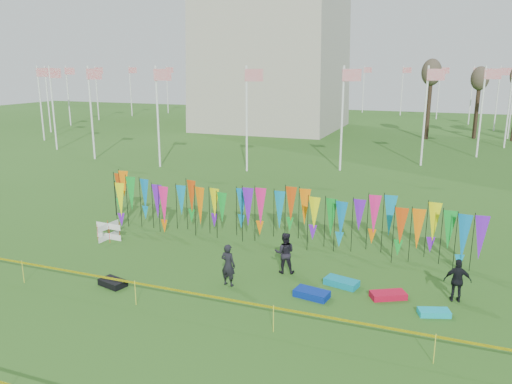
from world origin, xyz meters
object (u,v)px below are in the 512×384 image
(person_right, at_px, (458,281))
(kite_bag_teal, at_px, (434,312))
(person_left, at_px, (228,265))
(kite_bag_blue, at_px, (312,294))
(kite_bag_red, at_px, (388,295))
(box_kite, at_px, (109,231))
(kite_bag_black, at_px, (113,283))
(person_mid, at_px, (285,253))
(kite_bag_turquoise, at_px, (342,282))

(person_right, relative_size, kite_bag_teal, 1.54)
(person_left, xyz_separation_m, kite_bag_teal, (7.26, 0.31, -0.71))
(kite_bag_blue, bearing_deg, kite_bag_red, 19.28)
(kite_bag_blue, bearing_deg, person_left, -177.21)
(box_kite, height_order, person_right, person_right)
(box_kite, relative_size, kite_bag_blue, 0.67)
(box_kite, bearing_deg, person_left, -19.56)
(person_left, bearing_deg, kite_bag_teal, -168.25)
(kite_bag_black, bearing_deg, person_mid, 31.87)
(box_kite, distance_m, kite_bag_red, 13.16)
(kite_bag_turquoise, bearing_deg, person_left, -159.40)
(box_kite, height_order, person_left, person_left)
(kite_bag_blue, xyz_separation_m, kite_bag_black, (-7.17, -1.75, -0.01))
(kite_bag_turquoise, bearing_deg, kite_bag_black, -158.83)
(kite_bag_red, bearing_deg, kite_bag_black, -164.79)
(box_kite, bearing_deg, kite_bag_teal, -8.96)
(kite_bag_black, bearing_deg, kite_bag_blue, 13.72)
(kite_bag_black, bearing_deg, kite_bag_turquoise, 21.17)
(person_right, xyz_separation_m, kite_bag_teal, (-0.67, -1.34, -0.68))
(kite_bag_red, distance_m, kite_bag_black, 10.07)
(kite_bag_turquoise, relative_size, kite_bag_teal, 1.23)
(person_left, distance_m, kite_bag_teal, 7.30)
(person_left, relative_size, kite_bag_turquoise, 1.31)
(person_right, height_order, kite_bag_blue, person_right)
(kite_bag_teal, bearing_deg, person_left, -177.57)
(kite_bag_red, height_order, kite_bag_teal, kite_bag_red)
(kite_bag_turquoise, distance_m, kite_bag_black, 8.54)
(box_kite, relative_size, person_left, 0.50)
(person_mid, distance_m, kite_bag_red, 4.26)
(kite_bag_red, distance_m, kite_bag_teal, 1.72)
(person_left, height_order, kite_bag_red, person_left)
(person_right, relative_size, kite_bag_turquoise, 1.26)
(person_left, height_order, kite_bag_turquoise, person_left)
(person_mid, bearing_deg, kite_bag_teal, 149.70)
(person_mid, height_order, kite_bag_red, person_mid)
(kite_bag_black, xyz_separation_m, kite_bag_teal, (11.27, 1.91, -0.02))
(person_mid, bearing_deg, kite_bag_blue, 117.51)
(box_kite, distance_m, kite_bag_blue, 10.81)
(box_kite, relative_size, person_right, 0.52)
(kite_bag_turquoise, distance_m, kite_bag_teal, 3.51)
(kite_bag_red, xyz_separation_m, kite_bag_teal, (1.56, -0.74, -0.02))
(box_kite, relative_size, kite_bag_turquoise, 0.65)
(person_left, height_order, person_right, person_left)
(kite_bag_turquoise, relative_size, kite_bag_red, 1.00)
(box_kite, bearing_deg, person_mid, -4.65)
(kite_bag_red, relative_size, kite_bag_teal, 1.22)
(person_right, xyz_separation_m, kite_bag_red, (-2.23, -0.61, -0.66))
(kite_bag_black, bearing_deg, person_left, 21.73)
(kite_bag_blue, xyz_separation_m, kite_bag_red, (2.54, 0.89, -0.01))
(box_kite, relative_size, kite_bag_teal, 0.80)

